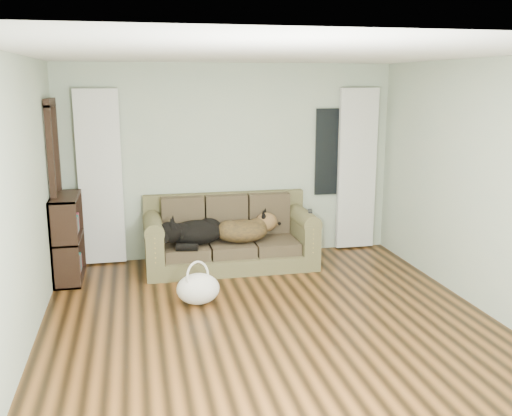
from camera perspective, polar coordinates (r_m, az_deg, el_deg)
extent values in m
plane|color=black|center=(5.72, 1.78, -11.84)|extent=(5.00, 5.00, 0.00)
plane|color=white|center=(5.21, 1.97, 15.18)|extent=(5.00, 5.00, 0.00)
cube|color=#ACB89E|center=(7.73, -2.64, 4.65)|extent=(4.50, 0.04, 2.60)
cube|color=#ACB89E|center=(5.25, -22.68, -0.07)|extent=(0.04, 5.00, 2.60)
cube|color=#ACB89E|center=(6.25, 22.34, 1.83)|extent=(0.04, 5.00, 2.60)
cube|color=white|center=(7.58, -15.31, 2.91)|extent=(0.55, 0.08, 2.25)
cube|color=white|center=(8.17, 10.05, 3.83)|extent=(0.55, 0.08, 2.25)
cube|color=black|center=(8.05, 7.66, 5.58)|extent=(0.50, 0.03, 1.20)
cube|color=black|center=(7.28, -19.34, 1.46)|extent=(0.07, 0.60, 2.10)
cube|color=#4B4833|center=(7.37, -2.62, -2.48)|extent=(2.17, 0.94, 0.89)
ellipsoid|color=black|center=(7.22, -6.28, -2.63)|extent=(0.80, 0.62, 0.31)
ellipsoid|color=black|center=(7.33, -1.14, -2.24)|extent=(0.72, 0.52, 0.31)
cube|color=black|center=(7.37, 5.42, -0.30)|extent=(0.10, 0.20, 0.02)
ellipsoid|color=white|center=(6.25, -5.81, -8.14)|extent=(0.56, 0.49, 0.34)
cube|color=black|center=(7.25, -18.29, -2.97)|extent=(0.38, 0.85, 1.04)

